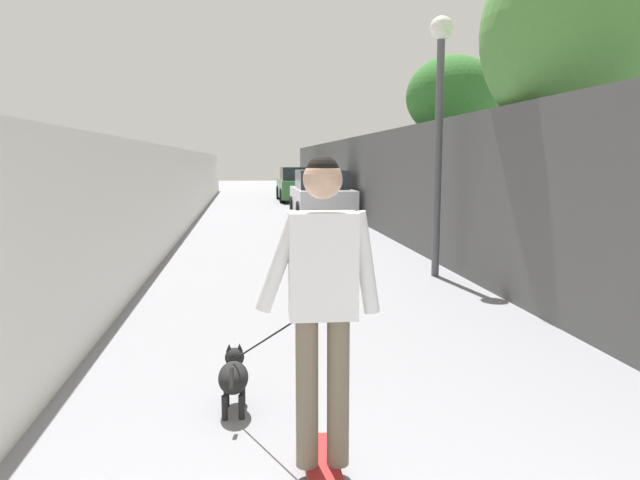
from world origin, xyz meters
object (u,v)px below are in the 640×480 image
object	(u,v)px
dog	(234,375)
car_far	(298,185)
car_near	(321,196)
person_skateboarder	(323,288)
tree_right_far	(569,35)
lamp_post	(440,99)
tree_right_mid	(453,98)
skateboard	(323,467)

from	to	relation	value
dog	car_far	size ratio (longest dim) A/B	0.31
dog	car_near	distance (m)	14.60
person_skateboarder	car_near	distance (m)	15.52
tree_right_far	lamp_post	size ratio (longest dim) A/B	1.22
tree_right_far	car_far	xyz separation A→B (m)	(19.14, 1.96, -2.81)
tree_right_mid	skateboard	world-z (taller)	tree_right_mid
skateboard	dog	world-z (taller)	dog
tree_right_far	lamp_post	distance (m)	2.01
lamp_post	car_far	size ratio (longest dim) A/B	0.97
car_near	car_far	xyz separation A→B (m)	(8.31, 0.00, 0.00)
person_skateboarder	car_far	xyz separation A→B (m)	(23.69, -2.01, -0.43)
car_near	skateboard	bearing A→B (deg)	172.56
tree_right_mid	car_near	xyz separation A→B (m)	(5.33, 2.34, -2.53)
tree_right_far	skateboard	size ratio (longest dim) A/B	6.12
car_near	tree_right_far	bearing A→B (deg)	-169.72
lamp_post	tree_right_far	bearing A→B (deg)	-132.96
lamp_post	car_near	xyz separation A→B (m)	(9.56, 0.60, -2.07)
tree_right_mid	tree_right_far	xyz separation A→B (m)	(-5.50, 0.38, 0.28)
skateboard	dog	distance (m)	1.16
person_skateboarder	dog	world-z (taller)	person_skateboarder
lamp_post	car_near	size ratio (longest dim) A/B	1.04
tree_right_mid	tree_right_far	size ratio (longest dim) A/B	0.86
skateboard	person_skateboarder	world-z (taller)	person_skateboarder
person_skateboarder	car_far	world-z (taller)	person_skateboarder
tree_right_mid	car_far	xyz separation A→B (m)	(13.64, 2.34, -2.53)
tree_right_mid	person_skateboarder	world-z (taller)	tree_right_mid
lamp_post	dog	distance (m)	6.26
skateboard	car_near	bearing A→B (deg)	-7.44
dog	car_near	size ratio (longest dim) A/B	0.34
tree_right_mid	dog	size ratio (longest dim) A/B	3.23
dog	lamp_post	bearing A→B (deg)	-33.11
skateboard	car_far	bearing A→B (deg)	-4.84
tree_right_far	person_skateboarder	size ratio (longest dim) A/B	2.75
skateboard	tree_right_mid	bearing A→B (deg)	-23.39
dog	tree_right_far	bearing A→B (deg)	-51.82
person_skateboarder	dog	size ratio (longest dim) A/B	1.37
lamp_post	dog	size ratio (longest dim) A/B	3.09
tree_right_far	car_near	world-z (taller)	tree_right_far
tree_right_mid	person_skateboarder	xyz separation A→B (m)	(-10.05, 4.35, -2.11)
lamp_post	car_near	distance (m)	9.80
skateboard	person_skateboarder	size ratio (longest dim) A/B	0.45
tree_right_mid	dog	distance (m)	10.69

